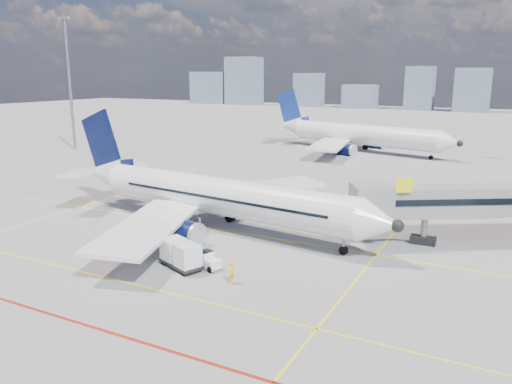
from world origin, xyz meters
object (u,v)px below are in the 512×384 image
at_px(main_aircraft, 210,195).
at_px(second_aircraft, 356,134).
at_px(baggage_tug, 208,260).
at_px(ramp_worker, 232,272).
at_px(belt_loader, 140,226).
at_px(cargo_dolly, 180,253).

distance_m(main_aircraft, second_aircraft, 56.14).
height_order(baggage_tug, ramp_worker, ramp_worker).
bearing_deg(ramp_worker, baggage_tug, 61.50).
distance_m(second_aircraft, baggage_tug, 65.96).
height_order(baggage_tug, belt_loader, belt_loader).
xyz_separation_m(second_aircraft, ramp_worker, (10.63, -67.07, -2.39)).
relative_size(second_aircraft, belt_loader, 6.59).
relative_size(cargo_dolly, belt_loader, 0.70).
xyz_separation_m(baggage_tug, belt_loader, (-10.64, 4.53, -0.02)).
relative_size(main_aircraft, second_aircraft, 0.93).
bearing_deg(main_aircraft, cargo_dolly, -63.10).
bearing_deg(second_aircraft, ramp_worker, -65.68).
bearing_deg(main_aircraft, belt_loader, -128.81).
xyz_separation_m(baggage_tug, cargo_dolly, (-1.94, -0.90, 0.52)).
distance_m(second_aircraft, cargo_dolly, 66.65).
bearing_deg(baggage_tug, ramp_worker, -10.17).
xyz_separation_m(main_aircraft, ramp_worker, (8.85, -10.96, -2.40)).
bearing_deg(second_aircraft, main_aircraft, -72.87).
xyz_separation_m(second_aircraft, belt_loader, (-3.09, -60.94, -2.58)).
xyz_separation_m(cargo_dolly, ramp_worker, (5.02, -0.70, -0.35)).
bearing_deg(baggage_tug, main_aircraft, 138.90).
distance_m(main_aircraft, baggage_tug, 11.29).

